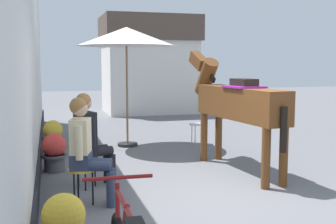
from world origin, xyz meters
The scene contains 10 objects.
ground_plane centered at (0.00, 3.00, 0.00)m, with size 40.00×40.00×0.00m, color slate.
pub_facade_wall centered at (-2.55, 1.50, 1.54)m, with size 0.34×14.00×3.40m.
distant_cottage centered at (1.40, 10.16, 1.80)m, with size 3.40×2.60×3.50m.
seated_visitor_near centered at (-1.77, 0.19, 0.78)m, with size 0.61×0.48×1.39m.
seated_visitor_far centered at (-1.65, 0.98, 0.78)m, with size 0.61×0.49×1.39m.
saddled_horse_center centered at (0.81, 1.32, 1.16)m, with size 0.69×2.99×2.06m.
flower_planter_inner_far centered at (-2.14, 2.10, 0.33)m, with size 0.43×0.43×0.64m.
flower_planter_farthest centered at (-2.14, 3.82, 0.33)m, with size 0.43×0.43×0.64m.
cafe_parasol centered at (-0.56, 3.92, 2.36)m, with size 2.10×2.10×2.58m.
spare_stool_white centered at (0.98, 3.75, 0.40)m, with size 0.32×0.32×0.46m.
Camera 1 is at (-2.20, -5.17, 1.82)m, focal length 45.33 mm.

